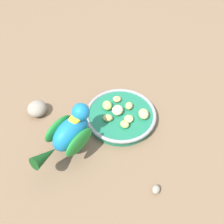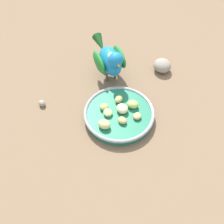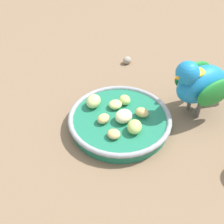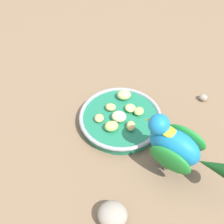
{
  "view_description": "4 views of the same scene",
  "coord_description": "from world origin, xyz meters",
  "px_view_note": "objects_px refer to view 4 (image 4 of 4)",
  "views": [
    {
      "loc": [
        0.51,
        -0.13,
        0.63
      ],
      "look_at": [
        -0.0,
        -0.03,
        0.04
      ],
      "focal_mm": 41.05,
      "sensor_mm": 36.0,
      "label": 1
    },
    {
      "loc": [
        -0.16,
        0.54,
        0.74
      ],
      "look_at": [
        0.02,
        0.02,
        0.05
      ],
      "focal_mm": 46.64,
      "sensor_mm": 36.0,
      "label": 2
    },
    {
      "loc": [
        -0.46,
        -0.09,
        0.46
      ],
      "look_at": [
        -0.0,
        0.02,
        0.04
      ],
      "focal_mm": 48.08,
      "sensor_mm": 36.0,
      "label": 3
    },
    {
      "loc": [
        -0.13,
        -0.51,
        0.62
      ],
      "look_at": [
        -0.03,
        -0.01,
        0.06
      ],
      "focal_mm": 48.02,
      "sensor_mm": 36.0,
      "label": 4
    }
  ],
  "objects_px": {
    "feeding_bowl": "(121,118)",
    "apple_piece_0": "(111,126)",
    "parrot": "(176,146)",
    "pebble_0": "(203,98)",
    "apple_piece_4": "(124,95)",
    "apple_piece_7": "(139,111)",
    "apple_piece_2": "(99,119)",
    "apple_piece_3": "(131,126)",
    "apple_piece_6": "(130,108)",
    "apple_piece_1": "(111,107)",
    "apple_piece_5": "(119,117)",
    "rock_large": "(113,215)"
  },
  "relations": [
    {
      "from": "apple_piece_4",
      "to": "apple_piece_7",
      "type": "height_order",
      "value": "apple_piece_4"
    },
    {
      "from": "feeding_bowl",
      "to": "apple_piece_0",
      "type": "relative_size",
      "value": 6.25
    },
    {
      "from": "apple_piece_2",
      "to": "parrot",
      "type": "height_order",
      "value": "parrot"
    },
    {
      "from": "parrot",
      "to": "apple_piece_1",
      "type": "bearing_deg",
      "value": -12.31
    },
    {
      "from": "apple_piece_4",
      "to": "pebble_0",
      "type": "distance_m",
      "value": 0.23
    },
    {
      "from": "apple_piece_1",
      "to": "pebble_0",
      "type": "relative_size",
      "value": 1.15
    },
    {
      "from": "feeding_bowl",
      "to": "apple_piece_2",
      "type": "height_order",
      "value": "apple_piece_2"
    },
    {
      "from": "apple_piece_1",
      "to": "apple_piece_4",
      "type": "distance_m",
      "value": 0.06
    },
    {
      "from": "apple_piece_5",
      "to": "apple_piece_6",
      "type": "height_order",
      "value": "apple_piece_5"
    },
    {
      "from": "feeding_bowl",
      "to": "apple_piece_2",
      "type": "xyz_separation_m",
      "value": [
        -0.06,
        -0.01,
        0.02
      ]
    },
    {
      "from": "apple_piece_3",
      "to": "apple_piece_7",
      "type": "xyz_separation_m",
      "value": [
        0.03,
        0.04,
        -0.0
      ]
    },
    {
      "from": "apple_piece_2",
      "to": "pebble_0",
      "type": "xyz_separation_m",
      "value": [
        0.31,
        0.04,
        -0.02
      ]
    },
    {
      "from": "feeding_bowl",
      "to": "apple_piece_4",
      "type": "xyz_separation_m",
      "value": [
        0.02,
        0.06,
        0.02
      ]
    },
    {
      "from": "apple_piece_2",
      "to": "rock_large",
      "type": "xyz_separation_m",
      "value": [
        -0.02,
        -0.25,
        -0.01
      ]
    },
    {
      "from": "feeding_bowl",
      "to": "apple_piece_4",
      "type": "bearing_deg",
      "value": 69.33
    },
    {
      "from": "apple_piece_6",
      "to": "feeding_bowl",
      "type": "bearing_deg",
      "value": -152.08
    },
    {
      "from": "feeding_bowl",
      "to": "rock_large",
      "type": "distance_m",
      "value": 0.27
    },
    {
      "from": "apple_piece_3",
      "to": "apple_piece_7",
      "type": "relative_size",
      "value": 1.04
    },
    {
      "from": "apple_piece_0",
      "to": "apple_piece_7",
      "type": "height_order",
      "value": "apple_piece_0"
    },
    {
      "from": "feeding_bowl",
      "to": "apple_piece_1",
      "type": "height_order",
      "value": "apple_piece_1"
    },
    {
      "from": "apple_piece_3",
      "to": "rock_large",
      "type": "height_order",
      "value": "same"
    },
    {
      "from": "apple_piece_0",
      "to": "apple_piece_6",
      "type": "bearing_deg",
      "value": 40.32
    },
    {
      "from": "feeding_bowl",
      "to": "apple_piece_6",
      "type": "xyz_separation_m",
      "value": [
        0.03,
        0.02,
        0.02
      ]
    },
    {
      "from": "apple_piece_2",
      "to": "apple_piece_5",
      "type": "height_order",
      "value": "apple_piece_5"
    },
    {
      "from": "apple_piece_6",
      "to": "apple_piece_7",
      "type": "height_order",
      "value": "apple_piece_7"
    },
    {
      "from": "apple_piece_1",
      "to": "apple_piece_6",
      "type": "height_order",
      "value": "apple_piece_1"
    },
    {
      "from": "apple_piece_6",
      "to": "apple_piece_7",
      "type": "xyz_separation_m",
      "value": [
        0.02,
        -0.02,
        0.0
      ]
    },
    {
      "from": "apple_piece_1",
      "to": "apple_piece_2",
      "type": "relative_size",
      "value": 1.07
    },
    {
      "from": "apple_piece_3",
      "to": "apple_piece_6",
      "type": "bearing_deg",
      "value": 76.42
    },
    {
      "from": "apple_piece_3",
      "to": "feeding_bowl",
      "type": "bearing_deg",
      "value": 108.66
    },
    {
      "from": "parrot",
      "to": "rock_large",
      "type": "distance_m",
      "value": 0.2
    },
    {
      "from": "parrot",
      "to": "apple_piece_5",
      "type": "bearing_deg",
      "value": -9.74
    },
    {
      "from": "apple_piece_5",
      "to": "parrot",
      "type": "height_order",
      "value": "parrot"
    },
    {
      "from": "apple_piece_5",
      "to": "rock_large",
      "type": "height_order",
      "value": "apple_piece_5"
    },
    {
      "from": "apple_piece_7",
      "to": "rock_large",
      "type": "bearing_deg",
      "value": -116.41
    },
    {
      "from": "apple_piece_0",
      "to": "rock_large",
      "type": "distance_m",
      "value": 0.23
    },
    {
      "from": "rock_large",
      "to": "pebble_0",
      "type": "xyz_separation_m",
      "value": [
        0.33,
        0.29,
        -0.01
      ]
    },
    {
      "from": "apple_piece_1",
      "to": "rock_large",
      "type": "xyz_separation_m",
      "value": [
        -0.06,
        -0.29,
        -0.01
      ]
    },
    {
      "from": "feeding_bowl",
      "to": "apple_piece_2",
      "type": "distance_m",
      "value": 0.06
    },
    {
      "from": "parrot",
      "to": "pebble_0",
      "type": "bearing_deg",
      "value": -82.2
    },
    {
      "from": "apple_piece_5",
      "to": "apple_piece_0",
      "type": "bearing_deg",
      "value": -133.31
    },
    {
      "from": "apple_piece_5",
      "to": "apple_piece_7",
      "type": "xyz_separation_m",
      "value": [
        0.06,
        0.01,
        -0.0
      ]
    },
    {
      "from": "apple_piece_5",
      "to": "pebble_0",
      "type": "relative_size",
      "value": 1.55
    },
    {
      "from": "apple_piece_1",
      "to": "parrot",
      "type": "xyz_separation_m",
      "value": [
        0.11,
        -0.19,
        0.05
      ]
    },
    {
      "from": "apple_piece_7",
      "to": "pebble_0",
      "type": "relative_size",
      "value": 1.13
    },
    {
      "from": "feeding_bowl",
      "to": "apple_piece_3",
      "type": "relative_size",
      "value": 7.55
    },
    {
      "from": "feeding_bowl",
      "to": "pebble_0",
      "type": "height_order",
      "value": "feeding_bowl"
    },
    {
      "from": "feeding_bowl",
      "to": "apple_piece_0",
      "type": "bearing_deg",
      "value": -131.36
    },
    {
      "from": "apple_piece_0",
      "to": "apple_piece_4",
      "type": "bearing_deg",
      "value": 60.54
    },
    {
      "from": "apple_piece_1",
      "to": "apple_piece_5",
      "type": "bearing_deg",
      "value": -71.49
    }
  ]
}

